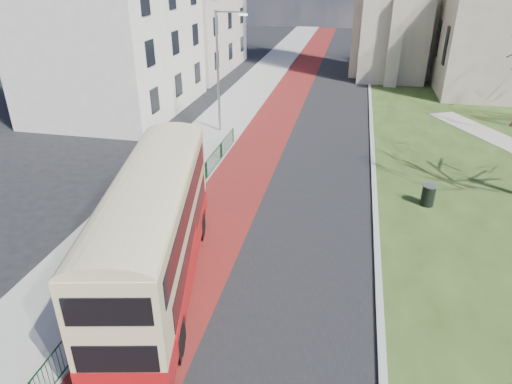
# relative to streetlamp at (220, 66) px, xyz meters

# --- Properties ---
(ground) EXTENTS (160.00, 160.00, 0.00)m
(ground) POSITION_rel_streetlamp_xyz_m (4.35, -18.00, -4.59)
(ground) COLOR black
(ground) RESTS_ON ground
(road_carriageway) EXTENTS (9.00, 120.00, 0.01)m
(road_carriageway) POSITION_rel_streetlamp_xyz_m (5.85, 2.00, -4.59)
(road_carriageway) COLOR black
(road_carriageway) RESTS_ON ground
(bus_lane) EXTENTS (3.40, 120.00, 0.01)m
(bus_lane) POSITION_rel_streetlamp_xyz_m (3.15, 2.00, -4.59)
(bus_lane) COLOR #591414
(bus_lane) RESTS_ON ground
(pavement_west) EXTENTS (4.00, 120.00, 0.12)m
(pavement_west) POSITION_rel_streetlamp_xyz_m (-0.65, 2.00, -4.53)
(pavement_west) COLOR gray
(pavement_west) RESTS_ON ground
(kerb_west) EXTENTS (0.25, 120.00, 0.13)m
(kerb_west) POSITION_rel_streetlamp_xyz_m (1.35, 2.00, -4.53)
(kerb_west) COLOR #999993
(kerb_west) RESTS_ON ground
(kerb_east) EXTENTS (0.25, 80.00, 0.13)m
(kerb_east) POSITION_rel_streetlamp_xyz_m (10.45, 4.00, -4.53)
(kerb_east) COLOR #999993
(kerb_east) RESTS_ON ground
(pedestrian_railing) EXTENTS (0.07, 24.00, 1.12)m
(pedestrian_railing) POSITION_rel_streetlamp_xyz_m (1.40, -14.00, -4.04)
(pedestrian_railing) COLOR #0D3C19
(pedestrian_railing) RESTS_ON ground
(street_block_near) EXTENTS (10.30, 14.30, 13.00)m
(street_block_near) POSITION_rel_streetlamp_xyz_m (-9.65, 4.00, 1.92)
(street_block_near) COLOR beige
(street_block_near) RESTS_ON ground
(street_block_far) EXTENTS (10.30, 16.30, 11.50)m
(street_block_far) POSITION_rel_streetlamp_xyz_m (-9.65, 20.00, 1.17)
(street_block_far) COLOR #BAAF9E
(street_block_far) RESTS_ON ground
(streetlamp) EXTENTS (2.13, 0.18, 8.00)m
(streetlamp) POSITION_rel_streetlamp_xyz_m (0.00, 0.00, 0.00)
(streetlamp) COLOR gray
(streetlamp) RESTS_ON pavement_west
(bus) EXTENTS (4.70, 10.93, 4.45)m
(bus) POSITION_rel_streetlamp_xyz_m (2.58, -17.33, -2.05)
(bus) COLOR #A20F11
(bus) RESTS_ON ground
(litter_bin) EXTENTS (0.90, 0.90, 1.10)m
(litter_bin) POSITION_rel_streetlamp_xyz_m (12.94, -8.66, -4.00)
(litter_bin) COLOR black
(litter_bin) RESTS_ON grass_green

